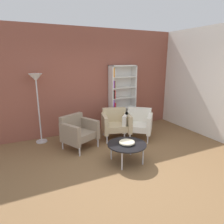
# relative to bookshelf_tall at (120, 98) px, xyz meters

# --- Properties ---
(ground_plane) EXTENTS (8.32, 8.32, 0.00)m
(ground_plane) POSITION_rel_bookshelf_tall_xyz_m (-1.00, -2.25, -0.93)
(ground_plane) COLOR brown
(brick_back_panel) EXTENTS (6.40, 0.12, 2.90)m
(brick_back_panel) POSITION_rel_bookshelf_tall_xyz_m (-1.00, 0.21, 0.52)
(brick_back_panel) COLOR brown
(brick_back_panel) RESTS_ON ground_plane
(plaster_right_partition) EXTENTS (0.12, 5.20, 2.90)m
(plaster_right_partition) POSITION_rel_bookshelf_tall_xyz_m (1.86, -1.65, 0.52)
(plaster_right_partition) COLOR silver
(plaster_right_partition) RESTS_ON ground_plane
(bookshelf_tall) EXTENTS (0.80, 0.30, 1.90)m
(bookshelf_tall) POSITION_rel_bookshelf_tall_xyz_m (0.00, 0.00, 0.00)
(bookshelf_tall) COLOR silver
(bookshelf_tall) RESTS_ON ground_plane
(coffee_table_low) EXTENTS (0.80, 0.80, 0.40)m
(coffee_table_low) POSITION_rel_bookshelf_tall_xyz_m (-0.88, -1.96, -0.56)
(coffee_table_low) COLOR black
(coffee_table_low) RESTS_ON ground_plane
(decorative_bowl) EXTENTS (0.32, 0.32, 0.05)m
(decorative_bowl) POSITION_rel_bookshelf_tall_xyz_m (-0.88, -1.96, -0.50)
(decorative_bowl) COLOR beige
(decorative_bowl) RESTS_ON coffee_table_low
(armchair_near_window) EXTENTS (0.92, 0.89, 0.78)m
(armchair_near_window) POSITION_rel_bookshelf_tall_xyz_m (-1.57, -0.84, -0.52)
(armchair_near_window) COLOR gray
(armchair_near_window) RESTS_ON ground_plane
(armchair_corner_red) EXTENTS (0.85, 0.81, 0.78)m
(armchair_corner_red) POSITION_rel_bookshelf_tall_xyz_m (-0.49, -0.67, -0.52)
(armchair_corner_red) COLOR #C6B289
(armchair_corner_red) RESTS_ON ground_plane
(armchair_spare_guest) EXTENTS (0.95, 0.94, 0.78)m
(armchair_spare_guest) POSITION_rel_bookshelf_tall_xyz_m (0.06, -0.91, -0.52)
(armchair_spare_guest) COLOR white
(armchair_spare_guest) RESTS_ON ground_plane
(floor_lamp_torchiere) EXTENTS (0.32, 0.32, 1.74)m
(floor_lamp_torchiere) POSITION_rel_bookshelf_tall_xyz_m (-2.34, -0.10, 0.52)
(floor_lamp_torchiere) COLOR silver
(floor_lamp_torchiere) RESTS_ON ground_plane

